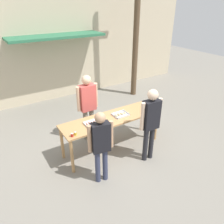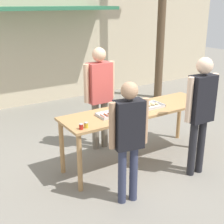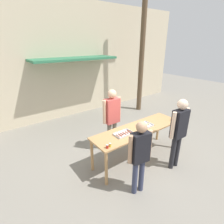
% 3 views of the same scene
% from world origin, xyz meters
% --- Properties ---
extents(ground_plane, '(24.00, 24.00, 0.00)m').
position_xyz_m(ground_plane, '(0.00, 0.00, 0.00)').
color(ground_plane, gray).
extents(building_facade_back, '(12.00, 1.11, 4.50)m').
position_xyz_m(building_facade_back, '(0.00, 3.98, 2.26)').
color(building_facade_back, beige).
rests_on(building_facade_back, ground).
extents(serving_table, '(2.58, 0.73, 0.91)m').
position_xyz_m(serving_table, '(0.00, 0.00, 0.81)').
color(serving_table, tan).
rests_on(serving_table, ground).
extents(food_tray_sausages, '(0.45, 0.26, 0.04)m').
position_xyz_m(food_tray_sausages, '(-0.51, -0.01, 0.93)').
color(food_tray_sausages, silver).
rests_on(food_tray_sausages, serving_table).
extents(food_tray_buns, '(0.38, 0.30, 0.06)m').
position_xyz_m(food_tray_buns, '(0.23, -0.01, 0.94)').
color(food_tray_buns, silver).
rests_on(food_tray_buns, serving_table).
extents(condiment_jar_mustard, '(0.06, 0.06, 0.08)m').
position_xyz_m(condiment_jar_mustard, '(-1.16, -0.26, 0.95)').
color(condiment_jar_mustard, '#B22319').
rests_on(condiment_jar_mustard, serving_table).
extents(condiment_jar_ketchup, '(0.06, 0.06, 0.08)m').
position_xyz_m(condiment_jar_ketchup, '(-1.08, -0.24, 0.95)').
color(condiment_jar_ketchup, gold).
rests_on(condiment_jar_ketchup, serving_table).
extents(beer_cup, '(0.08, 0.08, 0.09)m').
position_xyz_m(beer_cup, '(1.15, -0.24, 0.96)').
color(beer_cup, '#DBC67A').
rests_on(beer_cup, serving_table).
extents(person_server_behind_table, '(0.60, 0.24, 1.83)m').
position_xyz_m(person_server_behind_table, '(-0.27, 0.76, 1.10)').
color(person_server_behind_table, '#756B5B').
rests_on(person_server_behind_table, ground).
extents(person_customer_holding_hotdog, '(0.52, 0.26, 1.65)m').
position_xyz_m(person_customer_holding_hotdog, '(-0.80, -0.85, 0.99)').
color(person_customer_holding_hotdog, '#333851').
rests_on(person_customer_holding_hotdog, ground).
extents(person_customer_with_cup, '(0.56, 0.24, 1.82)m').
position_xyz_m(person_customer_with_cup, '(0.50, -0.83, 1.10)').
color(person_customer_with_cup, '#232328').
rests_on(person_customer_with_cup, ground).
extents(utility_pole, '(1.10, 0.21, 5.46)m').
position_xyz_m(utility_pole, '(2.72, 2.65, 2.82)').
color(utility_pole, brown).
rests_on(utility_pole, ground).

